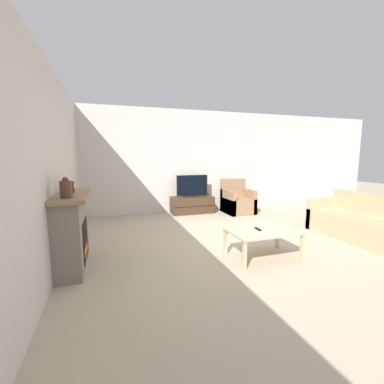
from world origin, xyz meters
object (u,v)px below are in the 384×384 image
Objects in this scene: coffee_table at (263,233)px; remote at (258,229)px; tv at (192,187)px; tv_stand at (192,205)px; fireplace at (72,230)px; mantel_clock at (72,187)px; mantel_vase_left at (66,189)px; armchair at (237,202)px; couch at (370,226)px.

remote is at bearing 150.43° from coffee_table.
tv is at bearing 91.05° from coffee_table.
tv_stand is at bearing 94.77° from remote.
fireplace is 0.58m from mantel_clock.
mantel_vase_left is (0.02, -0.37, 0.61)m from fireplace.
tv_stand is 1.26× the size of armchair.
tv_stand is at bearing 49.51° from mantel_vase_left.
mantel_vase_left reaches higher than mantel_clock.
mantel_vase_left is at bearing -177.90° from remote.
remote is (2.56, -0.13, -0.69)m from mantel_vase_left.
mantel_clock is 0.98× the size of remote.
mantel_clock is at bearing 172.55° from couch.
armchair is at bearing 30.44° from mantel_clock.
mantel_clock is 4.40m from armchair.
armchair is at bearing 35.80° from mantel_vase_left.
mantel_vase_left reaches higher than fireplace.
mantel_clock is at bearing -135.69° from tv.
mantel_clock is 0.15× the size of coffee_table.
mantel_vase_left reaches higher than armchair.
tv is at bearing 49.49° from mantel_vase_left.
tv_stand is (2.57, 3.00, -0.90)m from mantel_vase_left.
armchair is at bearing 68.82° from coffee_table.
remote is at bearing -13.78° from mantel_clock.
remote is (2.57, -0.50, -0.09)m from fireplace.
coffee_table is 0.10m from remote.
armchair is at bearing -15.09° from tv_stand.
tv is at bearing 45.51° from fireplace.
mantel_vase_left is 0.24× the size of coffee_table.
fireplace reaches higher than remote.
tv_stand is at bearing 45.54° from fireplace.
mantel_clock is 3.60m from tv.
mantel_vase_left is 1.67× the size of mantel_clock.
couch is (4.82, -0.13, -0.85)m from mantel_vase_left.
tv_stand reaches higher than coffee_table.
tv_stand is 7.28× the size of remote.
tv_stand is 0.48m from tv.
mantel_vase_left is 4.67m from armchair.
fireplace is 4.41m from armchair.
couch is at bearing -54.25° from tv_stand.
mantel_vase_left is 4.90m from couch.
mantel_vase_left is 4.05m from tv_stand.
fireplace is at bearing -97.90° from mantel_clock.
armchair reaches higher than remote.
mantel_clock is at bearing 82.10° from fireplace.
mantel_vase_left reaches higher than tv_stand.
armchair reaches higher than coffee_table.
mantel_clock is at bearing -149.56° from armchair.
fireplace is 4.87m from couch.
couch is at bearing 4.85° from remote.
tv reaches higher than remote.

